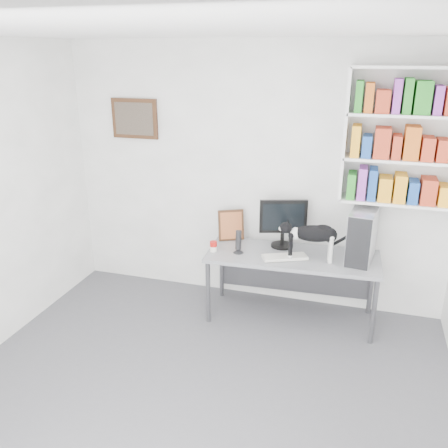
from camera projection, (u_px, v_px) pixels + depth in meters
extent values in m
cube|color=#515156|center=(188.00, 413.00, 3.58)|extent=(4.00, 4.00, 0.01)
cube|color=white|center=(176.00, 29.00, 2.65)|extent=(4.00, 4.00, 0.01)
cube|color=white|center=(253.00, 177.00, 4.92)|extent=(4.00, 0.01, 2.70)
cube|color=silver|center=(403.00, 138.00, 4.23)|extent=(1.03, 0.28, 1.24)
cube|color=#452B16|center=(135.00, 119.00, 5.05)|extent=(0.52, 0.04, 0.42)
cube|color=gray|center=(291.00, 287.00, 4.77)|extent=(1.70, 0.73, 0.70)
cube|color=black|center=(283.00, 223.00, 4.76)|extent=(0.52, 0.36, 0.51)
cube|color=beige|center=(285.00, 257.00, 4.56)|extent=(0.46, 0.32, 0.03)
cube|color=silver|center=(362.00, 235.00, 4.47)|extent=(0.28, 0.52, 0.50)
cylinder|color=black|center=(238.00, 241.00, 4.66)|extent=(0.11, 0.11, 0.24)
cube|color=#452B16|center=(231.00, 225.00, 4.97)|extent=(0.29, 0.22, 0.33)
cylinder|color=#B7130F|center=(213.00, 246.00, 4.72)|extent=(0.08, 0.08, 0.10)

